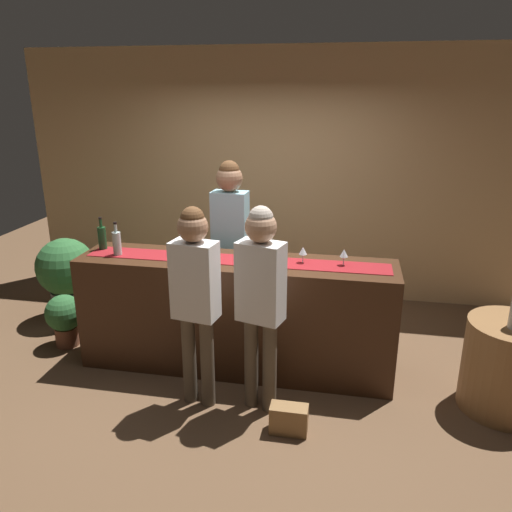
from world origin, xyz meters
name	(u,v)px	position (x,y,z in m)	size (l,w,h in m)	color
ground_plane	(237,365)	(0.00, 0.00, 0.00)	(10.00, 10.00, 0.00)	brown
back_wall	(271,176)	(0.00, 1.90, 1.45)	(6.00, 0.12, 2.90)	tan
bar_counter	(236,314)	(0.00, 0.00, 0.51)	(2.77, 0.60, 1.03)	#3D2314
counter_runner_cloth	(235,260)	(0.00, 0.00, 1.03)	(2.64, 0.28, 0.01)	maroon
wine_bottle_clear	(117,243)	(-1.06, -0.06, 1.14)	(0.07, 0.07, 0.30)	#B2C6C1
wine_bottle_amber	(191,245)	(-0.39, -0.01, 1.14)	(0.07, 0.07, 0.30)	brown
wine_bottle_green	(102,237)	(-1.26, 0.07, 1.14)	(0.07, 0.07, 0.30)	#194723
wine_glass_near_customer	(344,254)	(0.92, 0.03, 1.14)	(0.07, 0.07, 0.14)	silver
wine_glass_mid_counter	(303,251)	(0.58, 0.04, 1.14)	(0.07, 0.07, 0.14)	silver
bartender	(230,230)	(-0.18, 0.58, 1.13)	(0.35, 0.25, 1.80)	#26262B
customer_sipping	(261,290)	(0.33, -0.58, 1.02)	(0.38, 0.28, 1.65)	brown
customer_browsing	(195,288)	(-0.17, -0.61, 1.00)	(0.37, 0.25, 1.63)	brown
round_side_table	(508,367)	(2.23, -0.22, 0.37)	(0.68, 0.68, 0.74)	olive
potted_plant_tall	(67,273)	(-2.04, 0.64, 0.53)	(0.63, 0.63, 0.92)	#4C4C51
potted_plant_small	(65,317)	(-1.75, 0.06, 0.31)	(0.36, 0.36, 0.53)	brown
handbag	(289,419)	(0.59, -0.85, 0.11)	(0.28, 0.14, 0.22)	olive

